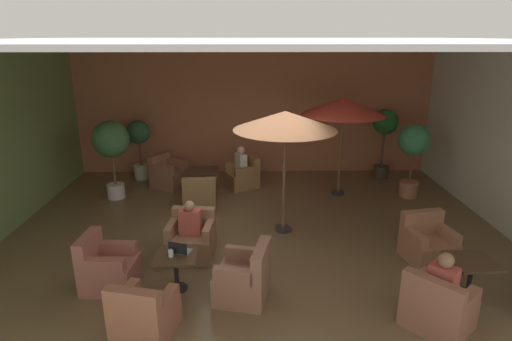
{
  "coord_description": "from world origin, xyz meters",
  "views": [
    {
      "loc": [
        -0.15,
        -7.72,
        3.84
      ],
      "look_at": [
        0.0,
        0.43,
        1.23
      ],
      "focal_mm": 29.61,
      "sensor_mm": 36.0,
      "label": 1
    }
  ],
  "objects": [
    {
      "name": "armchair_front_right_east",
      "position": [
        -1.26,
        1.3,
        0.32
      ],
      "size": [
        0.76,
        0.73,
        0.85
      ],
      "color": "olive",
      "rests_on": "ground_plane"
    },
    {
      "name": "patron_by_window",
      "position": [
        -0.34,
        2.86,
        0.73
      ],
      "size": [
        0.33,
        0.4,
        0.7
      ],
      "color": "silver",
      "rests_on": "ground_plane"
    },
    {
      "name": "armchair_front_right_north",
      "position": [
        -2.28,
        2.91,
        0.33
      ],
      "size": [
        1.02,
        1.0,
        0.86
      ],
      "color": "#915D45",
      "rests_on": "ground_plane"
    },
    {
      "name": "armchair_front_left_south",
      "position": [
        -1.19,
        -0.79,
        0.31
      ],
      "size": [
        0.86,
        0.85,
        0.82
      ],
      "color": "#94694A",
      "rests_on": "ground_plane"
    },
    {
      "name": "armchair_front_right_south",
      "position": [
        -0.31,
        2.88,
        0.3
      ],
      "size": [
        0.99,
        1.01,
        0.82
      ],
      "color": "olive",
      "rests_on": "ground_plane"
    },
    {
      "name": "armchair_front_left_north",
      "position": [
        -1.55,
        -2.95,
        0.31
      ],
      "size": [
        0.88,
        0.9,
        0.85
      ],
      "color": "#9D5D44",
      "rests_on": "ground_plane"
    },
    {
      "name": "patron_with_friend",
      "position": [
        -1.2,
        -0.83,
        0.71
      ],
      "size": [
        0.4,
        0.24,
        0.64
      ],
      "color": "#B74D40",
      "rests_on": "ground_plane"
    },
    {
      "name": "iced_drink_cup",
      "position": [
        -1.35,
        -1.94,
        0.66
      ],
      "size": [
        0.08,
        0.08,
        0.11
      ],
      "primitive_type": "cylinder",
      "color": "silver",
      "rests_on": "cafe_table_front_left"
    },
    {
      "name": "ceiling_slab",
      "position": [
        0.0,
        0.0,
        3.74
      ],
      "size": [
        10.15,
        8.54,
        0.06
      ],
      "primitive_type": "cube",
      "color": "silver",
      "rests_on": "wall_back_brick"
    },
    {
      "name": "patron_blue_shirt",
      "position": [
        2.43,
        -2.86,
        0.74
      ],
      "size": [
        0.41,
        0.42,
        0.72
      ],
      "color": "#B74A41",
      "rests_on": "ground_plane"
    },
    {
      "name": "patio_umbrella_center_beige",
      "position": [
        0.55,
        0.19,
        2.28
      ],
      "size": [
        2.0,
        2.0,
        2.48
      ],
      "color": "#2D2D2D",
      "rests_on": "ground_plane"
    },
    {
      "name": "cafe_table_front_right",
      "position": [
        -1.3,
        2.41,
        0.47
      ],
      "size": [
        0.83,
        0.83,
        0.61
      ],
      "color": "black",
      "rests_on": "ground_plane"
    },
    {
      "name": "armchair_mid_center_south",
      "position": [
        3.03,
        -1.03,
        0.31
      ],
      "size": [
        0.9,
        0.88,
        0.84
      ],
      "color": "#A0684B",
      "rests_on": "ground_plane"
    },
    {
      "name": "potted_tree_right_corner",
      "position": [
        3.83,
        2.07,
        1.25
      ],
      "size": [
        0.75,
        0.75,
        1.83
      ],
      "color": "#A46949",
      "rests_on": "ground_plane"
    },
    {
      "name": "armchair_front_left_east",
      "position": [
        -0.22,
        -2.13,
        0.33
      ],
      "size": [
        0.92,
        0.93,
        0.9
      ],
      "color": "#92614C",
      "rests_on": "ground_plane"
    },
    {
      "name": "wall_back_brick",
      "position": [
        0.0,
        4.23,
        1.86
      ],
      "size": [
        10.15,
        0.08,
        3.71
      ],
      "primitive_type": "cube",
      "color": "#AA6645",
      "rests_on": "ground_plane"
    },
    {
      "name": "patio_umbrella_tall_red",
      "position": [
        2.12,
        2.28,
        2.22
      ],
      "size": [
        2.01,
        2.01,
        2.44
      ],
      "color": "#2D2D2D",
      "rests_on": "ground_plane"
    },
    {
      "name": "open_laptop",
      "position": [
        -1.23,
        -1.82,
        0.66
      ],
      "size": [
        0.36,
        0.31,
        0.2
      ],
      "color": "#9EA0A5",
      "rests_on": "cafe_table_front_left"
    },
    {
      "name": "potted_tree_mid_right",
      "position": [
        -3.43,
        2.11,
        1.38
      ],
      "size": [
        0.88,
        0.88,
        1.94
      ],
      "color": "silver",
      "rests_on": "ground_plane"
    },
    {
      "name": "armchair_front_left_west",
      "position": [
        -2.4,
        -1.8,
        0.33
      ],
      "size": [
        0.85,
        0.76,
        0.9
      ],
      "color": "#9E5A4A",
      "rests_on": "ground_plane"
    },
    {
      "name": "ground_plane",
      "position": [
        0.0,
        0.0,
        -0.01
      ],
      "size": [
        10.15,
        8.54,
        0.02
      ],
      "primitive_type": "cube",
      "color": "brown"
    },
    {
      "name": "cafe_table_front_left",
      "position": [
        -1.29,
        -1.88,
        0.48
      ],
      "size": [
        0.7,
        0.7,
        0.61
      ],
      "color": "black",
      "rests_on": "ground_plane"
    },
    {
      "name": "armchair_mid_center_north",
      "position": [
        2.4,
        -2.89,
        0.32
      ],
      "size": [
        1.08,
        1.09,
        0.86
      ],
      "color": "#985C46",
      "rests_on": "ground_plane"
    },
    {
      "name": "potted_tree_left_corner",
      "position": [
        -3.14,
        3.58,
        1.1
      ],
      "size": [
        0.64,
        0.64,
        1.66
      ],
      "color": "beige",
      "rests_on": "ground_plane"
    },
    {
      "name": "potted_tree_mid_left",
      "position": [
        3.6,
        3.59,
        1.38
      ],
      "size": [
        0.69,
        0.69,
        1.93
      ],
      "color": "#3F392A",
      "rests_on": "ground_plane"
    },
    {
      "name": "cafe_table_mid_center",
      "position": [
        3.23,
        -2.14,
        0.45
      ],
      "size": [
        0.68,
        0.68,
        0.61
      ],
      "color": "black",
      "rests_on": "ground_plane"
    }
  ]
}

